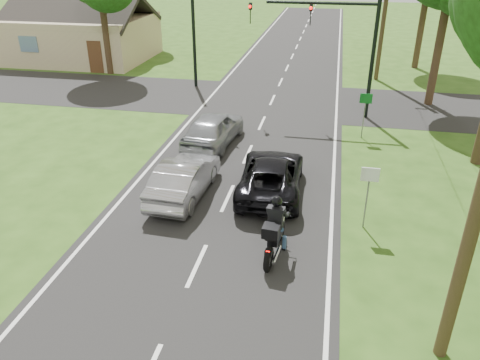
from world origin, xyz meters
name	(u,v)px	position (x,y,z in m)	size (l,w,h in m)	color
ground	(197,265)	(0.00, 0.00, 0.00)	(140.00, 140.00, 0.00)	#2A4A14
road	(255,137)	(0.00, 10.00, 0.01)	(8.00, 100.00, 0.01)	black
cross_road	(272,100)	(0.00, 16.00, 0.01)	(60.00, 7.00, 0.01)	black
motorcycle_rider	(275,233)	(2.08, 0.92, 0.77)	(0.68, 2.26, 1.95)	black
dark_suv	(271,175)	(1.44, 4.85, 0.67)	(2.19, 4.76, 1.32)	black
silver_sedan	(184,178)	(-1.56, 3.91, 0.71)	(1.48, 4.24, 1.40)	#A2A2A6
silver_suv	(213,129)	(-1.71, 8.77, 0.77)	(1.80, 4.48, 1.53)	#929599
traffic_signal	(337,35)	(3.34, 14.00, 4.14)	(6.38, 0.44, 6.00)	black
signal_pole_far	(194,38)	(-5.20, 18.00, 3.00)	(0.20, 0.20, 6.00)	black
sign_white	(369,183)	(4.70, 2.98, 1.60)	(0.55, 0.07, 2.12)	slate
sign_green	(365,105)	(4.90, 10.98, 1.60)	(0.55, 0.07, 2.12)	slate
house	(82,36)	(-16.00, 24.00, 1.77)	(10.20, 8.00, 4.84)	tan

